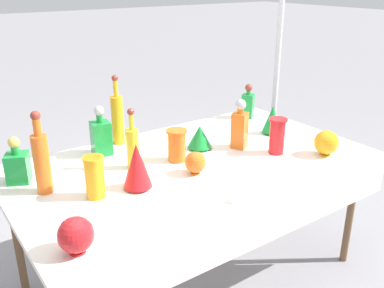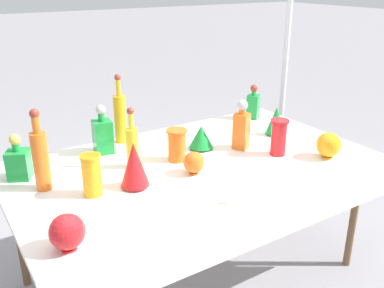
# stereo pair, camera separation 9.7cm
# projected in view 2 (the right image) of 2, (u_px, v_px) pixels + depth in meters

# --- Properties ---
(ground_plane) EXTENTS (40.00, 40.00, 0.00)m
(ground_plane) POSITION_uv_depth(u_px,v_px,m) (192.00, 273.00, 2.63)
(ground_plane) COLOR gray
(display_table) EXTENTS (1.95, 1.11, 0.76)m
(display_table) POSITION_uv_depth(u_px,v_px,m) (195.00, 171.00, 2.35)
(display_table) COLOR white
(display_table) RESTS_ON ground
(tall_bottle_0) EXTENTS (0.07, 0.07, 0.33)m
(tall_bottle_0) POSITION_uv_depth(u_px,v_px,m) (132.00, 145.00, 2.23)
(tall_bottle_0) COLOR yellow
(tall_bottle_0) RESTS_ON display_table
(tall_bottle_1) EXTENTS (0.08, 0.08, 0.40)m
(tall_bottle_1) POSITION_uv_depth(u_px,v_px,m) (41.00, 157.00, 1.99)
(tall_bottle_1) COLOR orange
(tall_bottle_1) RESTS_ON display_table
(tall_bottle_2) EXTENTS (0.07, 0.07, 0.42)m
(tall_bottle_2) POSITION_uv_depth(u_px,v_px,m) (120.00, 117.00, 2.56)
(tall_bottle_2) COLOR orange
(tall_bottle_2) RESTS_ON display_table
(square_decanter_0) EXTENTS (0.11, 0.11, 0.30)m
(square_decanter_0) POSITION_uv_depth(u_px,v_px,m) (241.00, 127.00, 2.48)
(square_decanter_0) COLOR orange
(square_decanter_0) RESTS_ON display_table
(square_decanter_1) EXTENTS (0.11, 0.11, 0.28)m
(square_decanter_1) POSITION_uv_depth(u_px,v_px,m) (103.00, 134.00, 2.42)
(square_decanter_1) COLOR #198C38
(square_decanter_1) RESTS_ON display_table
(square_decanter_2) EXTENTS (0.11, 0.11, 0.24)m
(square_decanter_2) POSITION_uv_depth(u_px,v_px,m) (253.00, 104.00, 3.01)
(square_decanter_2) COLOR #198C38
(square_decanter_2) RESTS_ON display_table
(square_decanter_3) EXTENTS (0.14, 0.14, 0.24)m
(square_decanter_3) POSITION_uv_depth(u_px,v_px,m) (18.00, 162.00, 2.12)
(square_decanter_3) COLOR #198C38
(square_decanter_3) RESTS_ON display_table
(slender_vase_0) EXTENTS (0.10, 0.10, 0.21)m
(slender_vase_0) POSITION_uv_depth(u_px,v_px,m) (279.00, 136.00, 2.39)
(slender_vase_0) COLOR red
(slender_vase_0) RESTS_ON display_table
(slender_vase_1) EXTENTS (0.12, 0.12, 0.18)m
(slender_vase_1) POSITION_uv_depth(u_px,v_px,m) (177.00, 144.00, 2.33)
(slender_vase_1) COLOR orange
(slender_vase_1) RESTS_ON display_table
(slender_vase_2) EXTENTS (0.10, 0.10, 0.20)m
(slender_vase_2) POSITION_uv_depth(u_px,v_px,m) (92.00, 174.00, 1.95)
(slender_vase_2) COLOR orange
(slender_vase_2) RESTS_ON display_table
(fluted_vase_0) EXTENTS (0.13, 0.13, 0.18)m
(fluted_vase_0) POSITION_uv_depth(u_px,v_px,m) (276.00, 120.00, 2.70)
(fluted_vase_0) COLOR #198C38
(fluted_vase_0) RESTS_ON display_table
(fluted_vase_1) EXTENTS (0.14, 0.14, 0.14)m
(fluted_vase_1) POSITION_uv_depth(u_px,v_px,m) (201.00, 137.00, 2.49)
(fluted_vase_1) COLOR #198C38
(fluted_vase_1) RESTS_ON display_table
(fluted_vase_2) EXTENTS (0.14, 0.14, 0.23)m
(fluted_vase_2) POSITION_uv_depth(u_px,v_px,m) (134.00, 164.00, 2.02)
(fluted_vase_2) COLOR red
(fluted_vase_2) RESTS_ON display_table
(round_bowl_0) EXTENTS (0.11, 0.11, 0.12)m
(round_bowl_0) POSITION_uv_depth(u_px,v_px,m) (194.00, 162.00, 2.18)
(round_bowl_0) COLOR orange
(round_bowl_0) RESTS_ON display_table
(round_bowl_1) EXTENTS (0.14, 0.14, 0.15)m
(round_bowl_1) POSITION_uv_depth(u_px,v_px,m) (329.00, 145.00, 2.37)
(round_bowl_1) COLOR orange
(round_bowl_1) RESTS_ON display_table
(round_bowl_2) EXTENTS (0.14, 0.14, 0.14)m
(round_bowl_2) POSITION_uv_depth(u_px,v_px,m) (67.00, 232.00, 1.57)
(round_bowl_2) COLOR red
(round_bowl_2) RESTS_ON display_table
(price_tag_left) EXTENTS (0.06, 0.02, 0.04)m
(price_tag_left) POSITION_uv_depth(u_px,v_px,m) (232.00, 198.00, 1.91)
(price_tag_left) COLOR white
(price_tag_left) RESTS_ON display_table
(cardboard_box_behind_left) EXTENTS (0.37, 0.32, 0.47)m
(cardboard_box_behind_left) POSITION_uv_depth(u_px,v_px,m) (157.00, 177.00, 3.45)
(cardboard_box_behind_left) COLOR tan
(cardboard_box_behind_left) RESTS_ON ground
(cardboard_box_behind_right) EXTENTS (0.50, 0.54, 0.39)m
(cardboard_box_behind_right) POSITION_uv_depth(u_px,v_px,m) (147.00, 169.00, 3.67)
(cardboard_box_behind_right) COLOR tan
(cardboard_box_behind_right) RESTS_ON ground
(canopy_pole) EXTENTS (0.18, 0.18, 2.36)m
(canopy_pole) POSITION_uv_depth(u_px,v_px,m) (284.00, 80.00, 3.43)
(canopy_pole) COLOR silver
(canopy_pole) RESTS_ON ground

